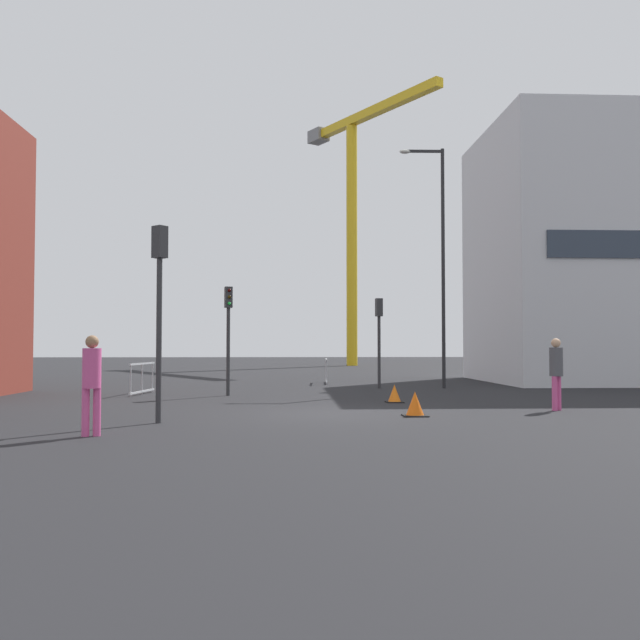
% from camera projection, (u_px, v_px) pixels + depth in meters
% --- Properties ---
extents(ground, '(160.00, 160.00, 0.00)m').
position_uv_depth(ground, '(328.00, 414.00, 16.85)').
color(ground, black).
extents(office_block, '(12.53, 9.19, 11.69)m').
position_uv_depth(office_block, '(621.00, 256.00, 31.82)').
color(office_block, silver).
rests_on(office_block, ground).
extents(construction_crane, '(9.29, 14.35, 20.91)m').
position_uv_depth(construction_crane, '(354.00, 197.00, 56.63)').
color(construction_crane, gold).
rests_on(construction_crane, ground).
extents(streetlamp_tall, '(1.78, 0.24, 9.46)m').
position_uv_depth(streetlamp_tall, '(439.00, 251.00, 26.96)').
color(streetlamp_tall, '#232326').
rests_on(streetlamp_tall, ground).
extents(traffic_light_island, '(0.30, 0.39, 3.64)m').
position_uv_depth(traffic_light_island, '(228.00, 322.00, 22.93)').
color(traffic_light_island, '#2D2D30').
rests_on(traffic_light_island, ground).
extents(traffic_light_near, '(0.37, 0.36, 4.28)m').
position_uv_depth(traffic_light_near, '(159.00, 291.00, 14.90)').
color(traffic_light_near, '#2D2D30').
rests_on(traffic_light_near, ground).
extents(traffic_light_far, '(0.28, 0.39, 3.51)m').
position_uv_depth(traffic_light_far, '(379.00, 327.00, 26.77)').
color(traffic_light_far, '#2D2D30').
rests_on(traffic_light_far, ground).
extents(pedestrian_walking, '(0.34, 0.34, 1.86)m').
position_uv_depth(pedestrian_walking, '(556.00, 368.00, 17.69)').
color(pedestrian_walking, '#D14C8C').
rests_on(pedestrian_walking, ground).
extents(pedestrian_waiting, '(0.34, 0.34, 1.87)m').
position_uv_depth(pedestrian_waiting, '(92.00, 377.00, 12.69)').
color(pedestrian_waiting, '#D14C8C').
rests_on(pedestrian_waiting, ground).
extents(safety_barrier_mid_span, '(0.38, 2.38, 1.08)m').
position_uv_depth(safety_barrier_mid_span, '(142.00, 378.00, 23.46)').
color(safety_barrier_mid_span, '#B2B5BA').
rests_on(safety_barrier_mid_span, ground).
extents(safety_barrier_right_run, '(0.19, 2.55, 1.08)m').
position_uv_depth(safety_barrier_right_run, '(326.00, 371.00, 30.17)').
color(safety_barrier_right_run, '#B2B5BA').
rests_on(safety_barrier_right_run, ground).
extents(traffic_cone_striped, '(0.51, 0.51, 0.52)m').
position_uv_depth(traffic_cone_striped, '(394.00, 394.00, 20.13)').
color(traffic_cone_striped, black).
rests_on(traffic_cone_striped, ground).
extents(traffic_cone_orange, '(0.58, 0.58, 0.58)m').
position_uv_depth(traffic_cone_orange, '(415.00, 405.00, 16.23)').
color(traffic_cone_orange, black).
rests_on(traffic_cone_orange, ground).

